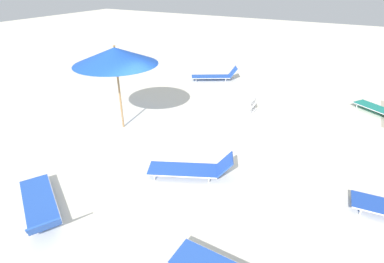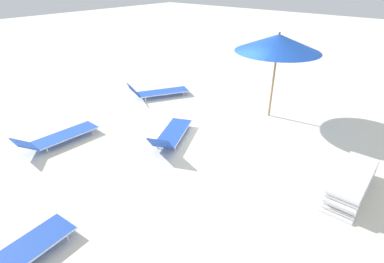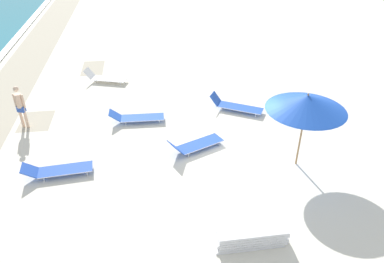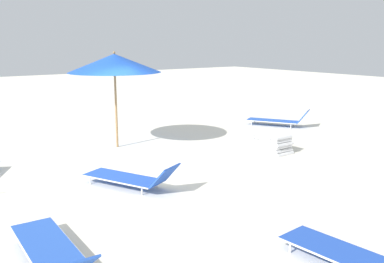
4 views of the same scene
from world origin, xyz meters
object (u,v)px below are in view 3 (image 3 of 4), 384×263
(sun_lounger_near_water_left, at_px, (58,170))
(beachgoer_wading_adult, at_px, (20,105))
(sun_lounger_beside_umbrella, at_px, (195,144))
(lounger_stack, at_px, (250,235))
(sun_lounger_mid_beach_pair_b, at_px, (235,106))
(sun_lounger_under_umbrella, at_px, (137,117))
(beach_umbrella, at_px, (307,103))
(sun_lounger_mid_beach_pair_a, at_px, (105,78))

(sun_lounger_near_water_left, relative_size, beachgoer_wading_adult, 1.26)
(sun_lounger_near_water_left, bearing_deg, sun_lounger_beside_umbrella, -84.87)
(lounger_stack, bearing_deg, sun_lounger_near_water_left, 55.97)
(sun_lounger_mid_beach_pair_b, relative_size, beachgoer_wading_adult, 1.28)
(sun_lounger_beside_umbrella, bearing_deg, sun_lounger_under_umbrella, 17.21)
(beach_umbrella, xyz_separation_m, sun_lounger_beside_umbrella, (1.29, 3.30, -2.12))
(lounger_stack, distance_m, sun_lounger_near_water_left, 6.55)
(sun_lounger_under_umbrella, xyz_separation_m, sun_lounger_beside_umbrella, (-2.30, -2.07, 0.01))
(beach_umbrella, distance_m, sun_lounger_near_water_left, 8.24)
(sun_lounger_under_umbrella, xyz_separation_m, sun_lounger_mid_beach_pair_b, (0.40, -4.17, 0.01))
(lounger_stack, xyz_separation_m, sun_lounger_under_umbrella, (6.75, 2.90, -0.04))
(beachgoer_wading_adult, bearing_deg, lounger_stack, 156.89)
(lounger_stack, height_order, sun_lounger_under_umbrella, sun_lounger_under_umbrella)
(sun_lounger_mid_beach_pair_b, bearing_deg, sun_lounger_under_umbrella, 124.96)
(sun_lounger_under_umbrella, height_order, sun_lounger_near_water_left, sun_lounger_under_umbrella)
(sun_lounger_under_umbrella, relative_size, sun_lounger_beside_umbrella, 1.03)
(sun_lounger_mid_beach_pair_a, bearing_deg, sun_lounger_beside_umbrella, -132.91)
(sun_lounger_beside_umbrella, distance_m, beachgoer_wading_adult, 6.95)
(beach_umbrella, bearing_deg, sun_lounger_mid_beach_pair_a, 41.72)
(beach_umbrella, height_order, sun_lounger_under_umbrella, beach_umbrella)
(sun_lounger_mid_beach_pair_a, relative_size, sun_lounger_mid_beach_pair_b, 0.95)
(sun_lounger_beside_umbrella, distance_m, sun_lounger_mid_beach_pair_a, 7.38)
(beach_umbrella, distance_m, sun_lounger_mid_beach_pair_a, 10.58)
(lounger_stack, height_order, sun_lounger_near_water_left, lounger_stack)
(sun_lounger_beside_umbrella, xyz_separation_m, sun_lounger_mid_beach_pair_b, (2.71, -2.11, -0.00))
(sun_lounger_under_umbrella, height_order, sun_lounger_mid_beach_pair_b, sun_lounger_mid_beach_pair_b)
(sun_lounger_mid_beach_pair_b, distance_m, beachgoer_wading_adult, 8.60)
(sun_lounger_beside_umbrella, bearing_deg, sun_lounger_mid_beach_pair_b, -62.65)
(beachgoer_wading_adult, bearing_deg, sun_lounger_beside_umbrella, 179.52)
(beach_umbrella, distance_m, beachgoer_wading_adult, 10.53)
(lounger_stack, height_order, sun_lounger_mid_beach_pair_a, sun_lounger_mid_beach_pair_a)
(lounger_stack, bearing_deg, beach_umbrella, -38.79)
(sun_lounger_beside_umbrella, xyz_separation_m, beachgoer_wading_adult, (2.45, 6.45, 0.78))
(sun_lounger_near_water_left, bearing_deg, lounger_stack, -128.55)
(sun_lounger_beside_umbrella, bearing_deg, lounger_stack, 165.90)
(beach_umbrella, xyz_separation_m, sun_lounger_mid_beach_pair_a, (7.73, 6.90, -2.12))
(sun_lounger_mid_beach_pair_b, bearing_deg, beachgoer_wading_adult, 121.11)
(beach_umbrella, relative_size, beachgoer_wading_adult, 1.51)
(sun_lounger_near_water_left, distance_m, beachgoer_wading_adult, 3.85)
(lounger_stack, xyz_separation_m, beachgoer_wading_adult, (6.90, 7.28, 0.75))
(beach_umbrella, bearing_deg, sun_lounger_near_water_left, 86.80)
(beach_umbrella, bearing_deg, lounger_stack, 141.92)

